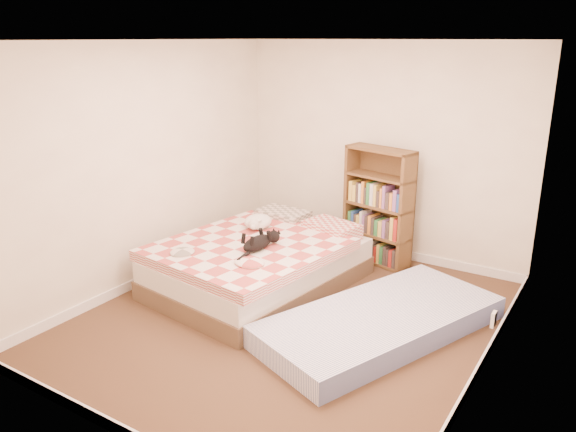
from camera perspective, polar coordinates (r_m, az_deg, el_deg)
The scene contains 6 objects.
room at distance 4.92m, azimuth 0.23°, elevation 2.09°, with size 3.51×4.01×2.51m.
bed at distance 5.95m, azimuth -2.75°, elevation -4.65°, with size 1.79×2.32×0.57m.
bookshelf at distance 6.57m, azimuth 9.15°, elevation -0.34°, with size 0.87×0.45×1.35m.
floor_mattress at distance 5.16m, azimuth 9.34°, elevation -10.53°, with size 1.02×2.26×0.20m, color #6674AA.
black_cat at distance 5.58m, azimuth -2.91°, elevation -2.66°, with size 0.28×0.69×0.16m.
white_dog at distance 6.15m, azimuth -3.06°, elevation -0.58°, with size 0.40×0.41×0.16m.
Camera 1 is at (2.52, -4.02, 2.52)m, focal length 35.00 mm.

